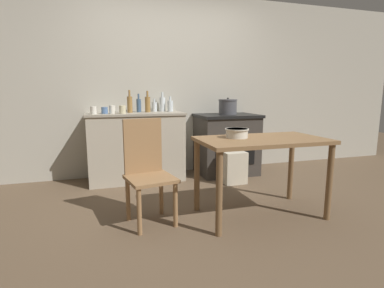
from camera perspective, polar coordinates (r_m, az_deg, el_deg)
The scene contains 19 objects.
ground_plane at distance 3.13m, azimuth 2.76°, elevation -12.25°, with size 14.00×14.00×0.00m, color brown.
wall_back at distance 4.43m, azimuth -4.27°, elevation 11.05°, with size 8.00×0.07×2.55m.
counter_cabinet at distance 4.09m, azimuth -10.58°, elevation -0.49°, with size 1.26×0.58×0.91m.
stove at distance 4.39m, azimuth 6.53°, elevation 0.02°, with size 0.86×0.68×0.87m.
work_table at distance 2.89m, azimuth 13.12°, elevation -1.07°, with size 1.19×0.68×0.75m.
chair at distance 2.75m, azimuth -8.50°, elevation -4.75°, with size 0.47×0.47×0.94m.
flour_sack at distance 3.95m, azimuth 8.09°, elevation -4.49°, with size 0.29×0.20×0.42m, color beige.
stock_pot at distance 4.35m, azimuth 6.83°, elevation 7.06°, with size 0.27×0.27×0.24m.
mixing_bowl_large at distance 2.86m, azimuth 8.56°, elevation 2.16°, with size 0.22×0.22×0.09m.
bottle_far_left at distance 4.14m, azimuth -10.10°, elevation 7.31°, with size 0.06×0.06×0.25m.
bottle_left at distance 4.22m, azimuth -4.17°, elevation 7.30°, with size 0.08×0.08×0.21m.
bottle_mid_left at distance 4.26m, azimuth -7.17°, elevation 7.10°, with size 0.07×0.07×0.18m.
bottle_center_left at distance 4.05m, azimuth -11.77°, elevation 7.47°, with size 0.07×0.07×0.29m.
bottle_center at distance 4.11m, azimuth -8.45°, elevation 7.55°, with size 0.07×0.07×0.28m.
bottle_center_right at distance 4.27m, azimuth -5.65°, elevation 7.61°, with size 0.08×0.08×0.27m.
cup_mid_right at distance 3.93m, azimuth -16.32°, elevation 6.17°, with size 0.08×0.08×0.08m, color #4C6B99.
cup_right at distance 3.87m, azimuth -18.27°, elevation 6.10°, with size 0.07×0.07×0.09m, color silver.
cup_far_right at distance 3.89m, azimuth -13.11°, elevation 6.41°, with size 0.08×0.08×0.10m, color beige.
cup_end_right at distance 3.96m, azimuth -14.95°, elevation 6.37°, with size 0.08×0.08×0.10m, color silver.
Camera 1 is at (-1.00, -2.73, 1.18)m, focal length 28.00 mm.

